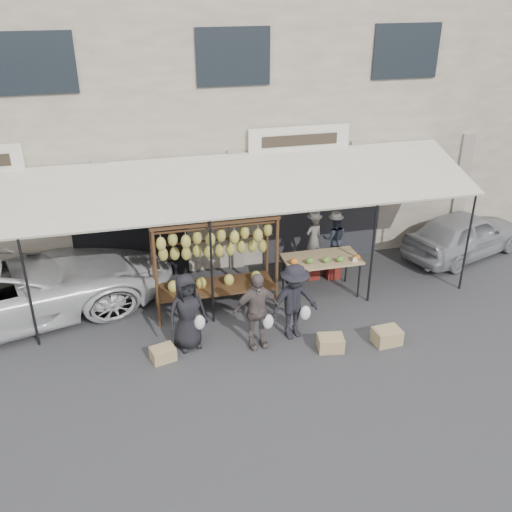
{
  "coord_description": "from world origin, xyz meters",
  "views": [
    {
      "loc": [
        -2.57,
        -8.91,
        6.6
      ],
      "look_at": [
        -0.02,
        1.4,
        1.3
      ],
      "focal_mm": 40.0,
      "sensor_mm": 36.0,
      "label": 1
    }
  ],
  "objects": [
    {
      "name": "customer_left",
      "position": [
        -1.63,
        0.39,
        0.79
      ],
      "size": [
        0.88,
        0.69,
        1.58
      ],
      "primitive_type": "imported",
      "rotation": [
        0.0,
        0.0,
        0.27
      ],
      "color": "black",
      "rests_on": "ground_plane"
    },
    {
      "name": "crate_near_a",
      "position": [
        1.03,
        -0.39,
        0.15
      ],
      "size": [
        0.55,
        0.45,
        0.3
      ],
      "primitive_type": "cube",
      "rotation": [
        0.0,
        0.0,
        -0.17
      ],
      "color": "tan",
      "rests_on": "ground_plane"
    },
    {
      "name": "banana_rack",
      "position": [
        -0.86,
        1.59,
        1.57
      ],
      "size": [
        2.6,
        0.9,
        2.24
      ],
      "color": "#4A2E18",
      "rests_on": "ground_plane"
    },
    {
      "name": "vendor_left",
      "position": [
        1.64,
        2.49,
        1.02
      ],
      "size": [
        0.5,
        0.42,
        1.19
      ],
      "primitive_type": "imported",
      "rotation": [
        0.0,
        0.0,
        3.49
      ],
      "color": "slate",
      "rests_on": "stool_left"
    },
    {
      "name": "crate_near_b",
      "position": [
        2.19,
        -0.45,
        0.16
      ],
      "size": [
        0.55,
        0.44,
        0.32
      ],
      "primitive_type": "cube",
      "rotation": [
        0.0,
        0.0,
        0.08
      ],
      "color": "tan",
      "rests_on": "ground_plane"
    },
    {
      "name": "shophouse",
      "position": [
        -0.0,
        6.5,
        3.65
      ],
      "size": [
        24.0,
        6.15,
        7.3
      ],
      "color": "#BFAF9A",
      "rests_on": "ground_plane"
    },
    {
      "name": "customer_mid",
      "position": [
        -0.33,
        0.1,
        0.8
      ],
      "size": [
        0.98,
        0.5,
        1.6
      ],
      "primitive_type": "imported",
      "rotation": [
        0.0,
        0.0,
        0.12
      ],
      "color": "#5D514E",
      "rests_on": "ground_plane"
    },
    {
      "name": "awning",
      "position": [
        0.01,
        2.28,
        2.57
      ],
      "size": [
        10.0,
        2.35,
        2.92
      ],
      "color": "#BBB6A9",
      "rests_on": "ground_plane"
    },
    {
      "name": "ground_plane",
      "position": [
        0.0,
        0.0,
        0.0
      ],
      "size": [
        90.0,
        90.0,
        0.0
      ],
      "primitive_type": "plane",
      "color": "#2D2D30"
    },
    {
      "name": "vendor_right",
      "position": [
        2.12,
        2.39,
        1.02
      ],
      "size": [
        0.64,
        0.54,
        1.15
      ],
      "primitive_type": "imported",
      "rotation": [
        0.0,
        0.0,
        2.94
      ],
      "color": "#212734",
      "rests_on": "stool_right"
    },
    {
      "name": "customer_right",
      "position": [
        0.47,
        0.22,
        0.8
      ],
      "size": [
        1.15,
        0.84,
        1.61
      ],
      "primitive_type": "imported",
      "rotation": [
        0.0,
        0.0,
        0.25
      ],
      "color": "black",
      "rests_on": "ground_plane"
    },
    {
      "name": "sedan",
      "position": [
        5.83,
        2.74,
        0.59
      ],
      "size": [
        3.75,
        2.46,
        1.19
      ],
      "primitive_type": "imported",
      "rotation": [
        0.0,
        0.0,
        1.9
      ],
      "color": "#98999D",
      "rests_on": "ground_plane"
    },
    {
      "name": "stool_left",
      "position": [
        1.64,
        2.49,
        0.22
      ],
      "size": [
        0.33,
        0.33,
        0.43
      ],
      "primitive_type": "cube",
      "rotation": [
        0.0,
        0.0,
        0.08
      ],
      "color": "maroon",
      "rests_on": "ground_plane"
    },
    {
      "name": "produce_table",
      "position": [
        1.58,
        1.69,
        0.87
      ],
      "size": [
        1.7,
        0.9,
        1.04
      ],
      "color": "tan",
      "rests_on": "ground_plane"
    },
    {
      "name": "stool_right",
      "position": [
        2.12,
        2.39,
        0.22
      ],
      "size": [
        0.36,
        0.36,
        0.45
      ],
      "primitive_type": "cube",
      "rotation": [
        0.0,
        0.0,
        0.14
      ],
      "color": "maroon",
      "rests_on": "ground_plane"
    },
    {
      "name": "crate_far",
      "position": [
        -2.16,
        0.07,
        0.13
      ],
      "size": [
        0.52,
        0.44,
        0.27
      ],
      "primitive_type": "cube",
      "rotation": [
        0.0,
        0.0,
        0.26
      ],
      "color": "tan",
      "rests_on": "ground_plane"
    }
  ]
}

